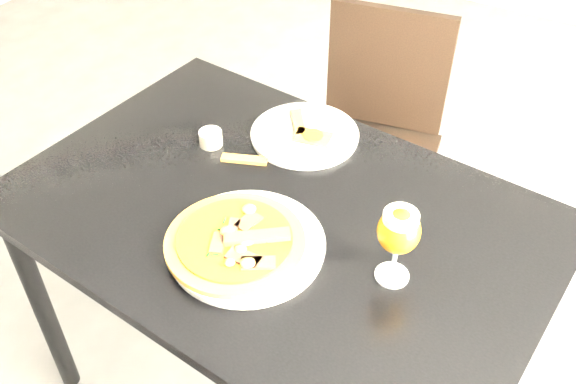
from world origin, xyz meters
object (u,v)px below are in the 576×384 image
Objects in this scene: chair_far at (373,139)px; pizza at (236,241)px; beer_glass at (399,232)px; dining_table at (277,238)px.

pizza is at bearing -96.71° from chair_far.
pizza is at bearing -162.58° from beer_glass.
dining_table is 4.34× the size of pizza.
pizza is at bearing -88.49° from dining_table.
chair_far is at bearing 93.01° from pizza.
beer_glass reaches higher than chair_far.
chair_far is at bearing 100.00° from dining_table.
chair_far is 3.01× the size of pizza.
dining_table is at bearing 170.75° from beer_glass.
chair_far is at bearing 115.72° from beer_glass.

